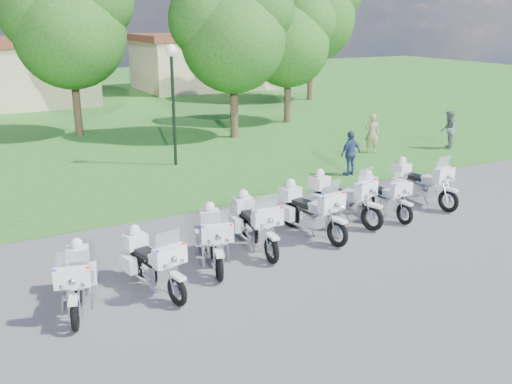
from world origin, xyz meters
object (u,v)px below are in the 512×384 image
motorcycle_6 (383,195)px  bystander_b (448,130)px  motorcycle_1 (152,261)px  motorcycle_4 (309,210)px  motorcycle_7 (421,182)px  lamp_post (172,76)px  motorcycle_3 (255,223)px  motorcycle_0 (77,279)px  motorcycle_2 (213,237)px  motorcycle_5 (341,197)px  bystander_a (372,134)px  bystander_c (351,153)px

motorcycle_6 → bystander_b: bearing=-148.5°
motorcycle_1 → motorcycle_4: (4.52, 1.05, 0.06)m
motorcycle_7 → lamp_post: lamp_post is taller
motorcycle_3 → motorcycle_4: bearing=-171.2°
motorcycle_7 → motorcycle_0: bearing=0.1°
motorcycle_2 → motorcycle_5: motorcycle_5 is taller
motorcycle_4 → motorcycle_7: (4.34, 0.59, -0.01)m
motorcycle_3 → bystander_a: size_ratio=1.47×
motorcycle_5 → bystander_c: motorcycle_5 is taller
lamp_post → bystander_b: 11.74m
motorcycle_4 → motorcycle_7: motorcycle_4 is taller
motorcycle_3 → bystander_a: 11.18m
bystander_a → bystander_b: size_ratio=0.99×
bystander_b → motorcycle_7: bearing=-1.1°
motorcycle_7 → bystander_a: bystander_a is taller
motorcycle_7 → bystander_a: 6.67m
motorcycle_6 → bystander_a: bystander_a is taller
bystander_b → motorcycle_0: bearing=-17.7°
motorcycle_2 → bystander_b: bearing=-138.9°
motorcycle_2 → bystander_c: (7.30, 4.59, 0.16)m
motorcycle_5 → motorcycle_6: 1.36m
motorcycle_4 → bystander_b: (10.61, 5.58, 0.13)m
motorcycle_3 → motorcycle_6: bearing=-169.6°
lamp_post → motorcycle_3: bearing=-97.7°
motorcycle_1 → motorcycle_7: bearing=178.6°
motorcycle_2 → motorcycle_4: motorcycle_4 is taller
motorcycle_5 → lamp_post: bearing=-94.4°
motorcycle_0 → lamp_post: (5.54, 9.53, 2.74)m
bystander_c → motorcycle_3: bearing=24.6°
motorcycle_2 → motorcycle_3: (1.24, 0.34, 0.02)m
motorcycle_2 → lamp_post: (2.39, 8.89, 2.70)m
motorcycle_1 → motorcycle_3: size_ratio=0.93×
motorcycle_1 → bystander_c: bystander_c is taller
lamp_post → bystander_b: (11.11, -2.85, -2.52)m
motorcycle_7 → bystander_c: bearing=-100.4°
motorcycle_5 → lamp_post: lamp_post is taller
motorcycle_6 → bystander_b: 9.54m
motorcycle_4 → motorcycle_2: bearing=-0.7°
motorcycle_5 → bystander_b: (9.29, 5.13, 0.12)m
motorcycle_3 → lamp_post: 9.03m
motorcycle_5 → bystander_b: bearing=-168.3°
bystander_a → motorcycle_0: bearing=69.6°
bystander_b → motorcycle_3: bearing=-14.7°
motorcycle_2 → motorcycle_6: motorcycle_2 is taller
motorcycle_1 → bystander_b: bearing=-168.2°
motorcycle_7 → bystander_c: motorcycle_7 is taller
motorcycle_5 → motorcycle_2: bearing=-5.0°
motorcycle_0 → motorcycle_4: bearing=-154.8°
motorcycle_1 → bystander_a: 14.08m
motorcycle_0 → bystander_b: bearing=-143.3°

